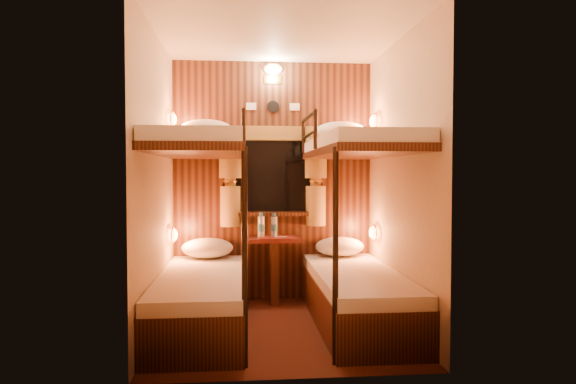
{
  "coord_description": "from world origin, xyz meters",
  "views": [
    {
      "loc": [
        -0.32,
        -4.17,
        1.27
      ],
      "look_at": [
        0.07,
        0.15,
        1.12
      ],
      "focal_mm": 32.0,
      "sensor_mm": 36.0,
      "label": 1
    }
  ],
  "objects": [
    {
      "name": "pillow_upper_left",
      "position": [
        -0.65,
        0.73,
        1.69
      ],
      "size": [
        0.51,
        0.36,
        0.2
      ],
      "primitive_type": "ellipsoid",
      "color": "white",
      "rests_on": "bunk_left"
    },
    {
      "name": "reading_lamps",
      "position": [
        -0.0,
        0.7,
        1.24
      ],
      "size": [
        2.0,
        0.2,
        1.25
      ],
      "color": "orange",
      "rests_on": "wall_left"
    },
    {
      "name": "window",
      "position": [
        0.0,
        1.0,
        1.18
      ],
      "size": [
        1.0,
        0.12,
        0.79
      ],
      "color": "black",
      "rests_on": "back_panel"
    },
    {
      "name": "wall_front",
      "position": [
        0.0,
        -1.05,
        1.2
      ],
      "size": [
        2.4,
        0.0,
        2.4
      ],
      "primitive_type": "plane",
      "rotation": [
        -1.57,
        0.0,
        0.0
      ],
      "color": "#C6B293",
      "rests_on": "floor"
    },
    {
      "name": "pillow_upper_right",
      "position": [
        0.65,
        0.8,
        1.69
      ],
      "size": [
        0.5,
        0.36,
        0.2
      ],
      "primitive_type": "ellipsoid",
      "color": "white",
      "rests_on": "bunk_right"
    },
    {
      "name": "bunk_left",
      "position": [
        -0.65,
        0.07,
        0.56
      ],
      "size": [
        0.72,
        1.9,
        1.82
      ],
      "color": "black",
      "rests_on": "floor"
    },
    {
      "name": "pillow_lower_left",
      "position": [
        -0.65,
        0.83,
        0.55
      ],
      "size": [
        0.5,
        0.36,
        0.2
      ],
      "primitive_type": "ellipsoid",
      "color": "white",
      "rests_on": "bunk_left"
    },
    {
      "name": "curtains",
      "position": [
        0.0,
        0.97,
        1.26
      ],
      "size": [
        1.1,
        0.22,
        1.0
      ],
      "color": "olive",
      "rests_on": "back_panel"
    },
    {
      "name": "back_panel",
      "position": [
        0.0,
        1.04,
        1.2
      ],
      "size": [
        2.0,
        0.03,
        2.4
      ],
      "primitive_type": "cube",
      "color": "black",
      "rests_on": "floor"
    },
    {
      "name": "wall_back",
      "position": [
        0.0,
        1.05,
        1.2
      ],
      "size": [
        2.4,
        0.0,
        2.4
      ],
      "primitive_type": "plane",
      "rotation": [
        1.57,
        0.0,
        0.0
      ],
      "color": "#C6B293",
      "rests_on": "floor"
    },
    {
      "name": "ceiling",
      "position": [
        0.0,
        0.0,
        2.4
      ],
      "size": [
        2.1,
        2.1,
        0.0
      ],
      "primitive_type": "plane",
      "rotation": [
        3.14,
        0.0,
        0.0
      ],
      "color": "silver",
      "rests_on": "wall_back"
    },
    {
      "name": "bottle_left",
      "position": [
        -0.13,
        0.87,
        0.75
      ],
      "size": [
        0.07,
        0.07,
        0.24
      ],
      "rotation": [
        0.0,
        0.0,
        0.07
      ],
      "color": "#99BFE5",
      "rests_on": "table"
    },
    {
      "name": "sachet_b",
      "position": [
        0.04,
        0.85,
        0.65
      ],
      "size": [
        0.08,
        0.07,
        0.01
      ],
      "primitive_type": "cube",
      "rotation": [
        0.0,
        0.0,
        0.29
      ],
      "color": "silver",
      "rests_on": "table"
    },
    {
      "name": "pillow_lower_right",
      "position": [
        0.65,
        0.83,
        0.55
      ],
      "size": [
        0.48,
        0.35,
        0.19
      ],
      "primitive_type": "ellipsoid",
      "color": "white",
      "rests_on": "bunk_right"
    },
    {
      "name": "wall_right",
      "position": [
        1.0,
        0.0,
        1.2
      ],
      "size": [
        0.0,
        2.4,
        2.4
      ],
      "primitive_type": "plane",
      "rotation": [
        1.57,
        0.0,
        -1.57
      ],
      "color": "#C6B293",
      "rests_on": "floor"
    },
    {
      "name": "wall_left",
      "position": [
        -1.0,
        0.0,
        1.2
      ],
      "size": [
        0.0,
        2.4,
        2.4
      ],
      "primitive_type": "plane",
      "rotation": [
        1.57,
        0.0,
        1.57
      ],
      "color": "#C6B293",
      "rests_on": "floor"
    },
    {
      "name": "floor",
      "position": [
        0.0,
        0.0,
        0.0
      ],
      "size": [
        2.1,
        2.1,
        0.0
      ],
      "primitive_type": "plane",
      "color": "#3D1910",
      "rests_on": "ground"
    },
    {
      "name": "back_fixtures",
      "position": [
        0.0,
        1.0,
        2.25
      ],
      "size": [
        0.54,
        0.09,
        0.48
      ],
      "color": "black",
      "rests_on": "back_panel"
    },
    {
      "name": "bunk_right",
      "position": [
        0.65,
        0.07,
        0.56
      ],
      "size": [
        0.72,
        1.9,
        1.82
      ],
      "color": "black",
      "rests_on": "floor"
    },
    {
      "name": "table",
      "position": [
        0.0,
        0.85,
        0.41
      ],
      "size": [
        0.5,
        0.34,
        0.66
      ],
      "color": "#591F14",
      "rests_on": "floor"
    },
    {
      "name": "sachet_a",
      "position": [
        0.08,
        0.84,
        0.65
      ],
      "size": [
        0.08,
        0.06,
        0.01
      ],
      "primitive_type": "cube",
      "rotation": [
        0.0,
        0.0,
        0.1
      ],
      "color": "silver",
      "rests_on": "table"
    },
    {
      "name": "bottle_right",
      "position": [
        0.0,
        0.9,
        0.75
      ],
      "size": [
        0.07,
        0.07,
        0.23
      ],
      "rotation": [
        0.0,
        0.0,
        -0.16
      ],
      "color": "#99BFE5",
      "rests_on": "table"
    }
  ]
}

